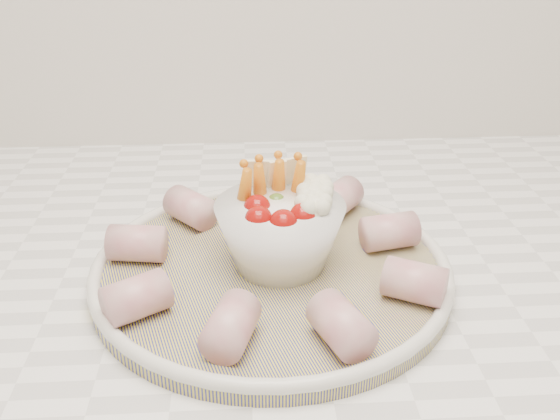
{
  "coord_description": "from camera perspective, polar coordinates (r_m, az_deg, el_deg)",
  "views": [
    {
      "loc": [
        -0.0,
        0.92,
        1.24
      ],
      "look_at": [
        0.03,
        1.4,
        0.99
      ],
      "focal_mm": 40.0,
      "sensor_mm": 36.0,
      "label": 1
    }
  ],
  "objects": [
    {
      "name": "veggie_bowl",
      "position": [
        0.55,
        0.11,
        -1.71
      ],
      "size": [
        0.11,
        0.11,
        0.09
      ],
      "color": "white",
      "rests_on": "serving_platter"
    },
    {
      "name": "serving_platter",
      "position": [
        0.57,
        -0.79,
        -5.35
      ],
      "size": [
        0.4,
        0.4,
        0.02
      ],
      "color": "navy",
      "rests_on": "kitchen_counter"
    },
    {
      "name": "cured_meat_rolls",
      "position": [
        0.56,
        -0.81,
        -3.54
      ],
      "size": [
        0.29,
        0.3,
        0.03
      ],
      "color": "#B6535F",
      "rests_on": "serving_platter"
    }
  ]
}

